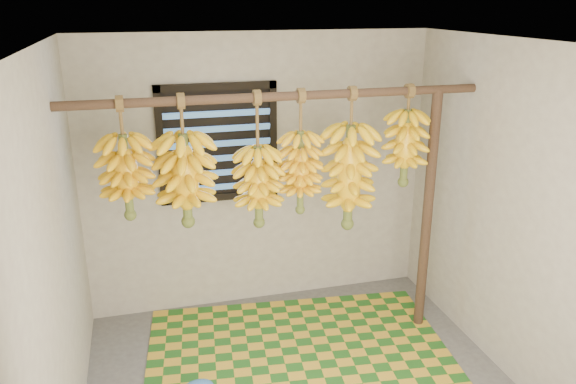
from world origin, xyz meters
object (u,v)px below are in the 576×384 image
object	(u,v)px
banana_bunch_c	(258,186)
banana_bunch_f	(405,148)
banana_bunch_b	(186,180)
banana_bunch_e	(349,177)
woven_mat	(302,363)
banana_bunch_a	(127,177)
banana_bunch_d	(300,172)
support_post	(427,215)

from	to	relation	value
banana_bunch_c	banana_bunch_f	world-z (taller)	same
banana_bunch_b	banana_bunch_e	world-z (taller)	same
woven_mat	banana_bunch_f	bearing A→B (deg)	17.53
banana_bunch_a	banana_bunch_b	xyz separation A→B (m)	(0.39, -0.00, -0.06)
banana_bunch_c	banana_bunch_d	world-z (taller)	same
woven_mat	banana_bunch_c	world-z (taller)	banana_bunch_c
woven_mat	banana_bunch_d	size ratio (longest dim) A/B	2.55
support_post	banana_bunch_c	world-z (taller)	banana_bunch_c
woven_mat	banana_bunch_c	xyz separation A→B (m)	(-0.25, 0.28, 1.36)
banana_bunch_d	banana_bunch_f	distance (m)	0.84
banana_bunch_a	banana_bunch_f	distance (m)	2.05
banana_bunch_a	banana_bunch_f	world-z (taller)	same
banana_bunch_a	banana_bunch_b	bearing A→B (deg)	-0.00
banana_bunch_c	banana_bunch_e	world-z (taller)	same
support_post	banana_bunch_f	size ratio (longest dim) A/B	2.58
banana_bunch_e	banana_bunch_f	world-z (taller)	same
banana_bunch_b	banana_bunch_f	distance (m)	1.66
support_post	banana_bunch_f	world-z (taller)	banana_bunch_f
banana_bunch_c	banana_bunch_d	distance (m)	0.32
support_post	woven_mat	distance (m)	1.53
banana_bunch_e	banana_bunch_f	size ratio (longest dim) A/B	1.39
woven_mat	banana_bunch_c	bearing A→B (deg)	132.14
support_post	banana_bunch_a	size ratio (longest dim) A/B	2.39
banana_bunch_e	banana_bunch_a	bearing A→B (deg)	180.00
support_post	banana_bunch_a	xyz separation A→B (m)	(-2.28, 0.00, 0.51)
banana_bunch_a	banana_bunch_d	xyz separation A→B (m)	(1.22, -0.00, -0.07)
banana_bunch_d	banana_bunch_e	size ratio (longest dim) A/B	0.86
banana_bunch_b	banana_bunch_c	xyz separation A→B (m)	(0.51, 0.00, -0.09)
support_post	banana_bunch_e	world-z (taller)	banana_bunch_e
support_post	banana_bunch_a	world-z (taller)	banana_bunch_a
banana_bunch_a	banana_bunch_c	distance (m)	0.92
support_post	banana_bunch_e	distance (m)	0.78
support_post	banana_bunch_b	bearing A→B (deg)	180.00
banana_bunch_a	banana_bunch_d	bearing A→B (deg)	-0.00
banana_bunch_d	banana_bunch_f	size ratio (longest dim) A/B	1.19
banana_bunch_a	banana_bunch_e	xyz separation A→B (m)	(1.60, 0.00, -0.13)
banana_bunch_a	banana_bunch_c	size ratio (longest dim) A/B	0.85
woven_mat	banana_bunch_a	bearing A→B (deg)	166.34
banana_bunch_f	banana_bunch_b	bearing A→B (deg)	180.00
support_post	woven_mat	size ratio (longest dim) A/B	0.85
support_post	woven_mat	world-z (taller)	support_post
banana_bunch_d	woven_mat	bearing A→B (deg)	-101.98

